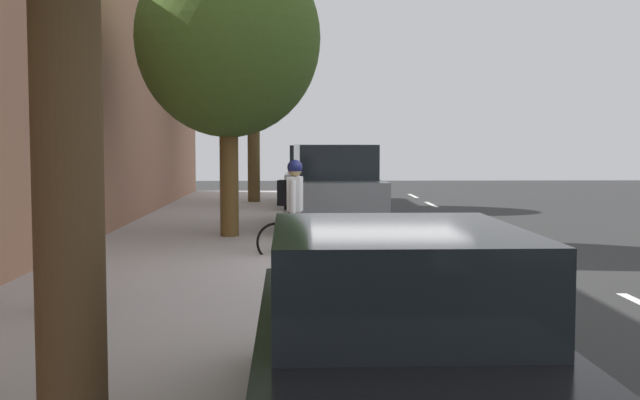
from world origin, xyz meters
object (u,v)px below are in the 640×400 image
(parked_suv_grey_second, at_px, (333,187))
(cyclist_with_backpack, at_px, (293,199))
(bicycle_at_curb, at_px, (307,242))
(pedestrian_on_phone, at_px, (74,226))
(parked_sedan_black_mid, at_px, (396,347))
(parked_pickup_white_nearest, at_px, (320,180))
(street_tree_mid_block, at_px, (228,39))
(street_tree_near_cyclist, at_px, (253,74))

(parked_suv_grey_second, bearing_deg, cyclist_with_backpack, 78.59)
(bicycle_at_curb, distance_m, pedestrian_on_phone, 5.10)
(parked_suv_grey_second, relative_size, parked_sedan_black_mid, 1.08)
(parked_pickup_white_nearest, xyz_separation_m, pedestrian_on_phone, (3.27, 15.34, 0.19))
(parked_pickup_white_nearest, bearing_deg, cyclist_with_backpack, 85.90)
(parked_sedan_black_mid, height_order, pedestrian_on_phone, pedestrian_on_phone)
(parked_suv_grey_second, bearing_deg, parked_pickup_white_nearest, -88.83)
(street_tree_mid_block, bearing_deg, street_tree_near_cyclist, -90.00)
(street_tree_mid_block, bearing_deg, pedestrian_on_phone, 80.49)
(parked_suv_grey_second, distance_m, cyclist_with_backpack, 4.50)
(bicycle_at_curb, distance_m, street_tree_near_cyclist, 13.05)
(parked_sedan_black_mid, relative_size, pedestrian_on_phone, 2.65)
(parked_suv_grey_second, height_order, cyclist_with_backpack, parked_suv_grey_second)
(parked_pickup_white_nearest, distance_m, street_tree_near_cyclist, 4.09)
(cyclist_with_backpack, xyz_separation_m, street_tree_near_cyclist, (1.31, -11.93, 3.11))
(parked_sedan_black_mid, height_order, street_tree_mid_block, street_tree_mid_block)
(cyclist_with_backpack, height_order, pedestrian_on_phone, pedestrian_on_phone)
(parked_pickup_white_nearest, bearing_deg, pedestrian_on_phone, 77.97)
(bicycle_at_curb, relative_size, pedestrian_on_phone, 1.04)
(bicycle_at_curb, xyz_separation_m, street_tree_near_cyclist, (1.53, -12.38, 3.81))
(parked_sedan_black_mid, height_order, cyclist_with_backpack, cyclist_with_backpack)
(parked_suv_grey_second, bearing_deg, parked_sedan_black_mid, 89.17)
(parked_suv_grey_second, distance_m, parked_sedan_black_mid, 13.43)
(parked_pickup_white_nearest, distance_m, street_tree_mid_block, 9.04)
(cyclist_with_backpack, height_order, street_tree_mid_block, street_tree_mid_block)
(parked_pickup_white_nearest, bearing_deg, street_tree_mid_block, 75.81)
(parked_suv_grey_second, height_order, pedestrian_on_phone, parked_suv_grey_second)
(parked_pickup_white_nearest, relative_size, parked_sedan_black_mid, 1.21)
(parked_pickup_white_nearest, distance_m, parked_suv_grey_second, 6.23)
(parked_suv_grey_second, distance_m, street_tree_mid_block, 4.27)
(pedestrian_on_phone, bearing_deg, street_tree_mid_block, -99.51)
(parked_sedan_black_mid, xyz_separation_m, street_tree_mid_block, (2.00, -11.46, 3.36))
(street_tree_near_cyclist, height_order, pedestrian_on_phone, street_tree_near_cyclist)
(street_tree_near_cyclist, height_order, street_tree_mid_block, street_tree_mid_block)
(street_tree_near_cyclist, xyz_separation_m, street_tree_mid_block, (0.00, 9.49, -0.08))
(cyclist_with_backpack, relative_size, street_tree_near_cyclist, 0.32)
(parked_suv_grey_second, height_order, street_tree_mid_block, street_tree_mid_block)
(parked_sedan_black_mid, bearing_deg, parked_pickup_white_nearest, -90.19)
(cyclist_with_backpack, distance_m, street_tree_near_cyclist, 12.40)
(bicycle_at_curb, bearing_deg, parked_pickup_white_nearest, -92.78)
(street_tree_mid_block, bearing_deg, parked_pickup_white_nearest, -104.19)
(parked_sedan_black_mid, height_order, bicycle_at_curb, parked_sedan_black_mid)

